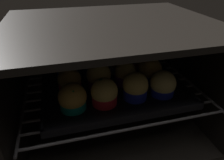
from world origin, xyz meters
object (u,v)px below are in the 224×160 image
object	(u,v)px
muffin_row2_col0	(67,69)
muffin_row2_col1	(94,65)
muffin_row1_col3	(150,71)
muffin_row2_col2	(117,62)
muffin_row0_col3	(163,85)
muffin_row1_col1	(99,76)
muffin_row1_col2	(125,74)
muffin_row0_col2	(135,87)
baking_tray	(112,86)
muffin_row0_col0	(73,98)
muffin_row2_col3	(139,60)
muffin_row1_col0	(70,81)
muffin_row0_col1	(104,93)

from	to	relation	value
muffin_row2_col0	muffin_row2_col1	world-z (taller)	same
muffin_row1_col3	muffin_row2_col2	distance (cm)	12.61
muffin_row0_col3	muffin_row2_col1	xyz separation A→B (cm)	(-17.37, 17.53, 0.37)
muffin_row1_col1	muffin_row1_col2	bearing A→B (deg)	2.02
muffin_row0_col2	muffin_row1_col1	size ratio (longest dim) A/B	0.96
muffin_row0_col3	muffin_row2_col2	world-z (taller)	muffin_row2_col2
baking_tray	muffin_row0_col0	bearing A→B (deg)	-145.93
muffin_row0_col0	muffin_row1_col2	xyz separation A→B (cm)	(17.73, 9.30, 0.13)
muffin_row2_col0	muffin_row2_col3	bearing A→B (deg)	1.08
muffin_row2_col3	muffin_row1_col0	bearing A→B (deg)	-161.31
muffin_row1_col1	muffin_row2_col3	bearing A→B (deg)	27.88
muffin_row0_col2	muffin_row2_col2	bearing A→B (deg)	90.39
muffin_row0_col0	muffin_row0_col2	distance (cm)	17.84
muffin_row0_col2	muffin_row1_col3	world-z (taller)	same
muffin_row0_col3	muffin_row2_col3	world-z (taller)	muffin_row0_col3
muffin_row0_col0	muffin_row1_col1	size ratio (longest dim) A/B	0.91
muffin_row1_col0	muffin_row1_col1	world-z (taller)	muffin_row1_col1
muffin_row0_col2	muffin_row1_col0	world-z (taller)	muffin_row0_col2
muffin_row2_col0	muffin_row2_col3	xyz separation A→B (cm)	(26.11, 0.49, -0.33)
muffin_row0_col0	muffin_row1_col2	bearing A→B (deg)	27.67
muffin_row0_col1	muffin_row1_col1	xyz separation A→B (cm)	(0.32, 8.98, 0.49)
muffin_row1_col2	muffin_row2_col1	xyz separation A→B (cm)	(-8.75, 8.39, 0.28)
muffin_row2_col0	muffin_row1_col3	bearing A→B (deg)	-18.92
muffin_row1_col0	muffin_row2_col0	size ratio (longest dim) A/B	0.95
muffin_row2_col1	baking_tray	bearing A→B (deg)	-64.06
muffin_row0_col3	muffin_row1_col1	bearing A→B (deg)	153.07
muffin_row1_col0	muffin_row2_col3	world-z (taller)	muffin_row1_col0
muffin_row0_col1	muffin_row2_col3	world-z (taller)	muffin_row0_col1
muffin_row2_col2	muffin_row2_col1	bearing A→B (deg)	-177.40
muffin_row1_col0	muffin_row2_col2	size ratio (longest dim) A/B	0.93
muffin_row2_col1	muffin_row0_col0	bearing A→B (deg)	-116.92
muffin_row0_col1	muffin_row1_col3	xyz separation A→B (cm)	(17.34, 8.56, 0.17)
muffin_row0_col0	muffin_row0_col3	world-z (taller)	same
muffin_row2_col1	muffin_row1_col1	bearing A→B (deg)	-90.13
muffin_row1_col2	muffin_row1_col1	bearing A→B (deg)	-177.98
muffin_row1_col3	muffin_row1_col0	bearing A→B (deg)	178.55
muffin_row1_col1	muffin_row1_col3	distance (cm)	17.03
muffin_row1_col0	muffin_row1_col1	xyz separation A→B (cm)	(8.92, -0.24, 0.70)
muffin_row0_col2	muffin_row2_col2	xyz separation A→B (cm)	(-0.12, 17.62, 0.02)
muffin_row0_col2	muffin_row1_col1	world-z (taller)	muffin_row1_col1
muffin_row0_col3	muffin_row1_col0	bearing A→B (deg)	160.98
muffin_row0_col0	muffin_row2_col3	world-z (taller)	muffin_row0_col0
muffin_row0_col0	muffin_row2_col2	size ratio (longest dim) A/B	0.96
baking_tray	muffin_row2_col2	distance (cm)	10.98
muffin_row0_col1	muffin_row1_col2	xyz separation A→B (cm)	(9.09, 9.29, -0.08)
muffin_row0_col0	muffin_row2_col3	distance (cm)	31.63
muffin_row2_col1	muffin_row2_col3	bearing A→B (deg)	1.09
muffin_row0_col1	muffin_row2_col2	distance (cm)	20.22
muffin_row0_col3	muffin_row2_col3	distance (cm)	17.86
muffin_row2_col0	baking_tray	bearing A→B (deg)	-32.71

